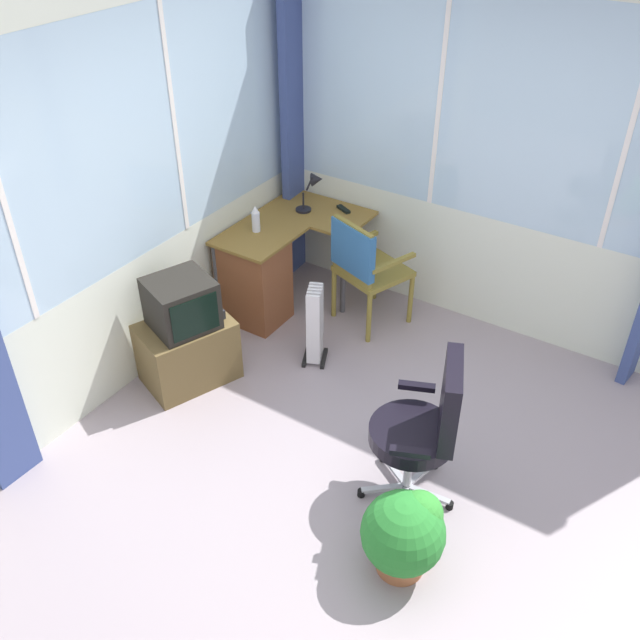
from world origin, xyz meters
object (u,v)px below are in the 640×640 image
at_px(desk, 259,274).
at_px(wooden_armchair, 362,261).
at_px(tv_remote, 344,209).
at_px(potted_plant, 405,532).
at_px(tv_on_stand, 186,337).
at_px(spray_bottle, 256,219).
at_px(desk_lamp, 314,186).
at_px(space_heater, 315,323).
at_px(office_chair, 427,423).

relative_size(desk, wooden_armchair, 1.26).
relative_size(tv_remote, potted_plant, 0.29).
distance_m(desk, tv_on_stand, 0.93).
bearing_deg(spray_bottle, desk_lamp, -16.41).
bearing_deg(space_heater, spray_bottle, 67.79).
bearing_deg(tv_on_stand, office_chair, -92.32).
distance_m(spray_bottle, potted_plant, 2.74).
bearing_deg(office_chair, spray_bottle, 61.70).
relative_size(desk_lamp, potted_plant, 0.62).
xyz_separation_m(desk, tv_remote, (0.75, -0.33, 0.35)).
bearing_deg(tv_remote, desk_lamp, 142.19).
height_order(office_chair, space_heater, office_chair).
height_order(office_chair, potted_plant, office_chair).
xyz_separation_m(tv_remote, spray_bottle, (-0.67, 0.39, 0.09)).
bearing_deg(spray_bottle, office_chair, -118.30).
bearing_deg(potted_plant, desk, 53.99).
relative_size(tv_remote, wooden_armchair, 0.16).
height_order(desk, desk_lamp, desk_lamp).
bearing_deg(wooden_armchair, potted_plant, -144.00).
xyz_separation_m(tv_remote, wooden_armchair, (-0.42, -0.42, -0.15)).
bearing_deg(office_chair, desk_lamp, 48.14).
bearing_deg(desk, space_heater, -108.64).
distance_m(desk_lamp, potted_plant, 3.01).
height_order(tv_on_stand, space_heater, tv_on_stand).
distance_m(desk_lamp, spray_bottle, 0.60).
bearing_deg(tv_on_stand, potted_plant, -106.12).
relative_size(desk_lamp, spray_bottle, 1.48).
distance_m(wooden_armchair, tv_on_stand, 1.46).
distance_m(tv_remote, potted_plant, 2.91).
height_order(wooden_armchair, space_heater, wooden_armchair).
bearing_deg(potted_plant, wooden_armchair, 36.00).
relative_size(wooden_armchair, space_heater, 1.47).
xyz_separation_m(desk_lamp, wooden_armchair, (-0.31, -0.64, -0.34)).
height_order(desk, wooden_armchair, wooden_armchair).
xyz_separation_m(space_heater, potted_plant, (-1.29, -1.40, -0.04)).
distance_m(desk_lamp, office_chair, 2.49).
height_order(office_chair, tv_on_stand, office_chair).
relative_size(spray_bottle, space_heater, 0.34).
distance_m(wooden_armchair, office_chair, 1.79).
distance_m(tv_remote, wooden_armchair, 0.61).
height_order(spray_bottle, space_heater, spray_bottle).
xyz_separation_m(desk, spray_bottle, (0.07, 0.06, 0.44)).
height_order(wooden_armchair, tv_on_stand, wooden_armchair).
bearing_deg(office_chair, space_heater, 58.38).
height_order(wooden_armchair, office_chair, office_chair).
xyz_separation_m(tv_remote, tv_on_stand, (-1.68, 0.28, -0.37)).
relative_size(office_chair, space_heater, 1.58).
distance_m(desk, desk_lamp, 0.84).
xyz_separation_m(desk_lamp, spray_bottle, (-0.57, 0.17, -0.10)).
bearing_deg(tv_remote, wooden_armchair, -108.41).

